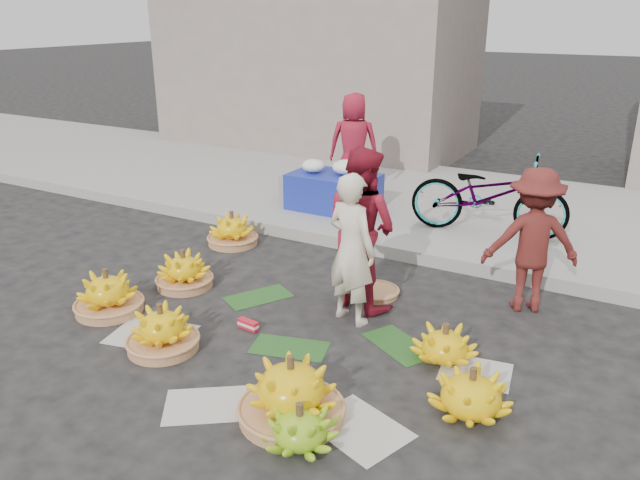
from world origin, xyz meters
The scene contains 23 objects.
ground centered at (0.00, 0.00, 0.00)m, with size 80.00×80.00×0.00m, color black.
curb centered at (0.00, 2.20, 0.07)m, with size 40.00×0.25×0.15m, color gray.
sidewalk centered at (0.00, 4.30, 0.06)m, with size 40.00×4.00×0.12m, color gray.
building_left centered at (-4.00, 7.20, 2.00)m, with size 6.00×3.00×4.00m, color gray.
newspaper_scatter centered at (0.00, -0.80, 0.00)m, with size 3.20×1.80×0.00m, color beige, non-canonical shape.
banana_leaves centered at (-0.10, 0.20, 0.00)m, with size 2.00×1.00×0.00m, color #1B4918, non-canonical shape.
banana_bunch_0 centered at (-1.97, -0.45, 0.19)m, with size 0.66×0.66×0.44m.
banana_bunch_1 centered at (-1.03, -0.73, 0.18)m, with size 0.60×0.60×0.42m.
banana_bunch_2 centered at (0.42, -1.02, 0.22)m, with size 0.87×0.87×0.50m.
banana_bunch_3 centered at (0.63, -1.24, 0.14)m, with size 0.58×0.58×0.32m.
banana_bunch_4 centered at (1.51, -0.35, 0.16)m, with size 0.67×0.67×0.37m.
banana_bunch_5 centered at (1.12, 0.25, 0.14)m, with size 0.56×0.56×0.33m.
banana_bunch_6 centered at (-1.72, 0.35, 0.17)m, with size 0.57×0.57×0.41m.
banana_bunch_7 centered at (-2.04, 1.60, 0.18)m, with size 0.60×0.60×0.42m.
basket_spare centered at (0.10, 1.12, 0.03)m, with size 0.47×0.47×0.05m, color #A86F46.
incense_stack centered at (-0.60, -0.10, 0.05)m, with size 0.20×0.07×0.08m, color red.
vendor_cream centered at (0.12, 0.52, 0.70)m, with size 0.51×0.34×1.41m, color beige.
vendor_red centered at (0.04, 0.89, 0.78)m, with size 0.76×0.59×1.56m, color #A3192B.
man_striped centered at (1.49, 1.57, 0.69)m, with size 0.90×0.52×1.39m, color maroon.
flower_table centered at (-1.44, 3.15, 0.40)m, with size 1.18×0.74×0.69m.
grey_bucket centered at (-2.14, 3.13, 0.31)m, with size 0.33×0.33×0.37m, color gray.
flower_vendor centered at (-1.57, 4.00, 0.86)m, with size 0.73×0.47×1.49m, color #A3192B.
bicycle centered at (0.66, 3.18, 0.61)m, with size 1.88×0.66×0.99m, color gray.
Camera 1 is at (2.41, -4.16, 2.72)m, focal length 35.00 mm.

